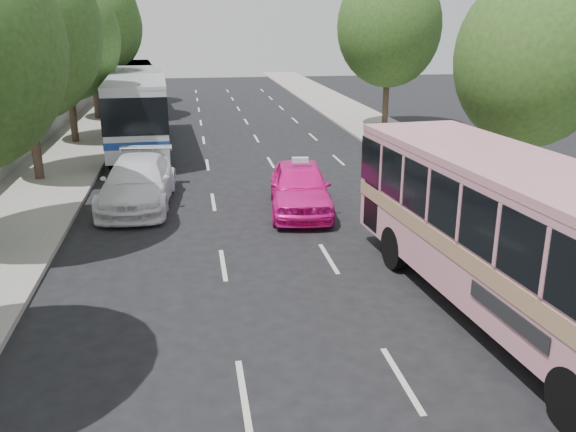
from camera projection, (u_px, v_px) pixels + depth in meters
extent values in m
plane|color=black|center=(325.00, 331.00, 12.86)|extent=(120.00, 120.00, 0.00)
cube|color=#9E998E|center=(71.00, 150.00, 30.33)|extent=(4.00, 90.00, 0.15)
cube|color=#9E998E|center=(398.00, 140.00, 32.92)|extent=(4.00, 90.00, 0.12)
cube|color=#9E998E|center=(31.00, 135.00, 29.81)|extent=(0.30, 90.00, 1.50)
cylinder|color=#38281E|center=(35.00, 136.00, 24.11)|extent=(0.36, 0.36, 3.80)
ellipsoid|color=#294719|center=(21.00, 30.00, 22.88)|extent=(6.00, 6.00, 6.90)
cylinder|color=#38281E|center=(73.00, 111.00, 31.68)|extent=(0.36, 0.36, 3.50)
ellipsoid|color=#294719|center=(65.00, 37.00, 30.55)|extent=(5.52, 5.52, 6.35)
sphere|color=#294719|center=(69.00, 14.00, 29.99)|extent=(3.59, 3.59, 3.59)
cylinder|color=#38281E|center=(95.00, 89.00, 39.14)|extent=(0.36, 0.36, 3.99)
ellipsoid|color=#294719|center=(89.00, 21.00, 37.85)|extent=(6.30, 6.30, 7.24)
cylinder|color=#38281E|center=(107.00, 80.00, 46.66)|extent=(0.36, 0.36, 3.72)
ellipsoid|color=#294719|center=(102.00, 27.00, 45.46)|extent=(5.88, 5.88, 6.76)
sphere|color=#294719|center=(106.00, 10.00, 44.88)|extent=(3.82, 3.82, 3.82)
cylinder|color=#38281E|center=(520.00, 160.00, 21.20)|extent=(0.36, 0.36, 3.23)
ellipsoid|color=#294719|center=(532.00, 59.00, 20.16)|extent=(5.10, 5.10, 5.87)
sphere|color=#294719|center=(552.00, 27.00, 19.62)|extent=(3.32, 3.31, 3.31)
cylinder|color=#38281E|center=(386.00, 97.00, 36.19)|extent=(0.36, 0.36, 3.80)
ellipsoid|color=#294719|center=(389.00, 26.00, 34.96)|extent=(6.00, 6.00, 6.90)
sphere|color=#294719|center=(399.00, 4.00, 34.37)|extent=(3.90, 3.90, 3.90)
cube|color=#CA8292|center=(515.00, 232.00, 12.78)|extent=(3.66, 11.09, 2.92)
cube|color=#9E7A59|center=(514.00, 247.00, 12.89)|extent=(3.70, 11.12, 0.38)
cube|color=black|center=(518.00, 207.00, 12.62)|extent=(3.71, 11.13, 1.20)
cube|color=#CA8292|center=(523.00, 168.00, 12.36)|extent=(3.68, 11.11, 0.17)
cylinder|color=black|center=(395.00, 248.00, 15.96)|extent=(0.42, 1.16, 1.13)
cylinder|color=black|center=(478.00, 240.00, 16.53)|extent=(0.42, 1.16, 1.13)
cylinder|color=black|center=(576.00, 402.00, 9.53)|extent=(0.42, 1.16, 1.13)
imported|color=#FF169E|center=(300.00, 187.00, 20.71)|extent=(2.58, 5.18, 1.70)
imported|color=white|center=(138.00, 182.00, 21.36)|extent=(2.68, 5.86, 1.66)
cube|color=silver|center=(139.00, 106.00, 30.46)|extent=(3.19, 12.47, 3.14)
cube|color=black|center=(138.00, 99.00, 30.34)|extent=(3.24, 12.50, 1.55)
cube|color=navy|center=(140.00, 122.00, 30.70)|extent=(3.23, 12.49, 0.31)
cube|color=silver|center=(137.00, 76.00, 30.00)|extent=(3.21, 12.49, 0.14)
cylinder|color=black|center=(122.00, 126.00, 34.36)|extent=(0.38, 1.15, 1.13)
cylinder|color=black|center=(164.00, 124.00, 34.81)|extent=(0.38, 1.15, 1.13)
cylinder|color=black|center=(112.00, 156.00, 26.68)|extent=(0.38, 1.15, 1.13)
cylinder|color=black|center=(166.00, 154.00, 27.13)|extent=(0.38, 1.15, 1.13)
cube|color=white|center=(136.00, 85.00, 43.20)|extent=(3.42, 11.10, 2.78)
cube|color=black|center=(136.00, 80.00, 43.09)|extent=(3.48, 11.14, 1.37)
cube|color=navy|center=(137.00, 95.00, 43.41)|extent=(3.47, 11.13, 0.27)
cube|color=white|center=(135.00, 65.00, 42.79)|extent=(3.45, 11.12, 0.13)
cylinder|color=black|center=(123.00, 99.00, 46.55)|extent=(0.39, 1.03, 1.00)
cylinder|color=black|center=(150.00, 98.00, 47.05)|extent=(0.39, 1.03, 1.00)
cylinder|color=black|center=(124.00, 112.00, 39.86)|extent=(0.39, 1.03, 1.00)
cylinder|color=black|center=(155.00, 111.00, 40.36)|extent=(0.39, 1.03, 1.00)
cube|color=silver|center=(300.00, 160.00, 20.42)|extent=(0.57, 0.24, 0.18)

